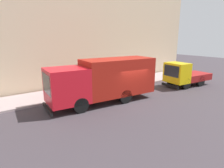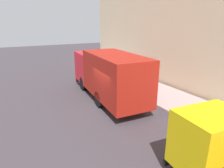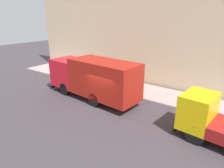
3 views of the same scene
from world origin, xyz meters
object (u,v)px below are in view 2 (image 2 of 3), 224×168
(large_utility_truck, at_px, (107,73))
(street_sign_post, at_px, (135,69))
(pedestrian_walking, at_px, (136,71))
(pedestrian_standing, at_px, (144,74))

(large_utility_truck, distance_m, street_sign_post, 2.48)
(pedestrian_walking, bearing_deg, street_sign_post, 62.63)
(street_sign_post, bearing_deg, pedestrian_walking, 51.05)
(pedestrian_walking, height_order, street_sign_post, street_sign_post)
(pedestrian_standing, distance_m, street_sign_post, 1.72)
(pedestrian_standing, height_order, street_sign_post, street_sign_post)
(large_utility_truck, relative_size, pedestrian_standing, 5.06)
(large_utility_truck, bearing_deg, pedestrian_standing, 16.67)
(pedestrian_walking, xyz_separation_m, pedestrian_standing, (-0.24, -1.36, 0.03))
(pedestrian_walking, distance_m, pedestrian_standing, 1.38)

